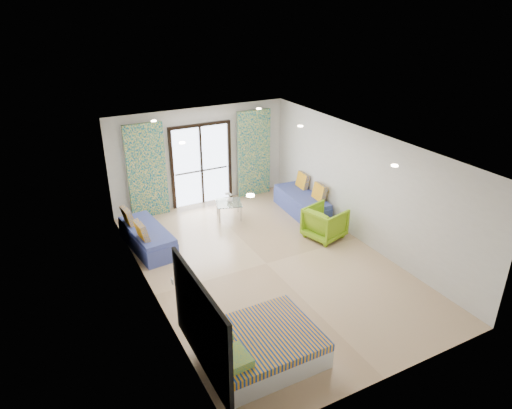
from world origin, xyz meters
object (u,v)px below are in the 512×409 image
coffee_table (229,204)px  armchair (325,221)px  bed (261,346)px  daybed_left (147,237)px  daybed_right (302,202)px

coffee_table → armchair: bearing=-52.6°
bed → armchair: size_ratio=2.06×
bed → armchair: bearing=41.3°
daybed_left → daybed_right: bearing=-6.6°
daybed_right → armchair: bearing=-97.6°
daybed_right → armchair: (-0.29, -1.44, 0.14)m
daybed_right → armchair: 1.48m
daybed_left → daybed_right: (4.23, -0.03, 0.01)m
daybed_right → armchair: daybed_right is taller
bed → daybed_right: 5.63m
bed → coffee_table: bearing=71.0°
daybed_left → armchair: bearing=-26.7°
daybed_left → daybed_right: 4.23m
bed → coffee_table: size_ratio=2.19×
coffee_table → daybed_left: bearing=-165.7°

